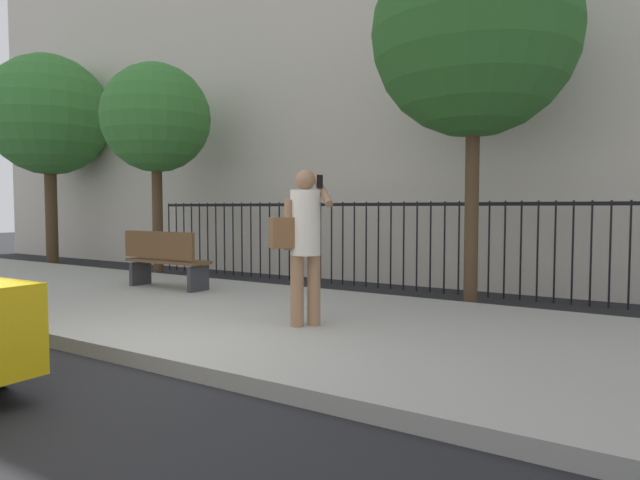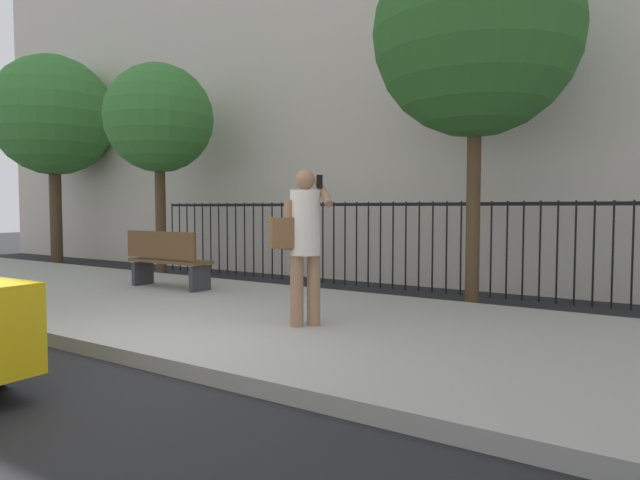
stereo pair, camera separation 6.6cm
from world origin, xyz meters
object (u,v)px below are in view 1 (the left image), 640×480
object	(u,v)px
street_tree_mid	(49,116)
street_tree_far	(156,119)
pedestrian_on_phone	(303,235)
street_tree_near	(474,34)
street_bench	(164,258)

from	to	relation	value
street_tree_mid	street_tree_far	bearing A→B (deg)	-6.18
pedestrian_on_phone	street_tree_near	size ratio (longest dim) A/B	0.32
street_tree_mid	pedestrian_on_phone	bearing A→B (deg)	-18.19
street_tree_far	pedestrian_on_phone	bearing A→B (deg)	-26.96
street_bench	street_tree_near	size ratio (longest dim) A/B	0.29
pedestrian_on_phone	street_tree_far	xyz separation A→B (m)	(-5.90, 3.00, 2.20)
pedestrian_on_phone	street_tree_far	bearing A→B (deg)	153.04
street_tree_mid	street_tree_far	size ratio (longest dim) A/B	1.22
street_tree_near	street_tree_mid	size ratio (longest dim) A/B	0.99
street_tree_near	street_tree_far	size ratio (longest dim) A/B	1.20
street_tree_far	street_bench	bearing A→B (deg)	-38.83
street_bench	street_tree_near	world-z (taller)	street_tree_near
pedestrian_on_phone	street_tree_far	world-z (taller)	street_tree_far
pedestrian_on_phone	street_tree_mid	bearing A→B (deg)	161.81
street_bench	street_tree_near	bearing A→B (deg)	21.28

